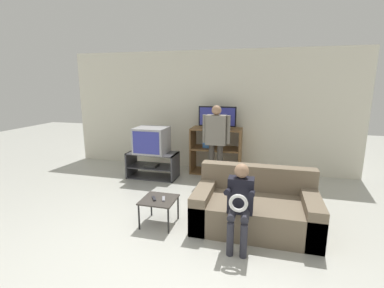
{
  "coord_description": "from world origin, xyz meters",
  "views": [
    {
      "loc": [
        1.26,
        -2.54,
        1.91
      ],
      "look_at": [
        0.08,
        1.91,
        0.9
      ],
      "focal_mm": 26.0,
      "sensor_mm": 36.0,
      "label": 1
    }
  ],
  "objects_px": {
    "tv_stand": "(153,165)",
    "media_shelf": "(216,150)",
    "television_main": "(152,140)",
    "remote_control_white": "(164,199)",
    "snack_table": "(159,202)",
    "couch": "(255,208)",
    "person_seated_child": "(240,200)",
    "person_standing_adult": "(216,137)",
    "television_flat": "(217,118)",
    "remote_control_black": "(154,199)"
  },
  "relations": [
    {
      "from": "person_standing_adult",
      "to": "remote_control_black",
      "type": "bearing_deg",
      "value": -105.21
    },
    {
      "from": "tv_stand",
      "to": "person_seated_child",
      "type": "bearing_deg",
      "value": -46.21
    },
    {
      "from": "person_standing_adult",
      "to": "person_seated_child",
      "type": "relative_size",
      "value": 1.51
    },
    {
      "from": "remote_control_white",
      "to": "person_standing_adult",
      "type": "height_order",
      "value": "person_standing_adult"
    },
    {
      "from": "remote_control_white",
      "to": "person_seated_child",
      "type": "distance_m",
      "value": 1.09
    },
    {
      "from": "television_flat",
      "to": "remote_control_black",
      "type": "distance_m",
      "value": 2.61
    },
    {
      "from": "remote_control_black",
      "to": "person_standing_adult",
      "type": "bearing_deg",
      "value": 43.05
    },
    {
      "from": "tv_stand",
      "to": "person_standing_adult",
      "type": "distance_m",
      "value": 1.45
    },
    {
      "from": "remote_control_black",
      "to": "person_seated_child",
      "type": "bearing_deg",
      "value": -42.1
    },
    {
      "from": "snack_table",
      "to": "couch",
      "type": "height_order",
      "value": "couch"
    },
    {
      "from": "tv_stand",
      "to": "person_standing_adult",
      "type": "height_order",
      "value": "person_standing_adult"
    },
    {
      "from": "television_flat",
      "to": "tv_stand",
      "type": "bearing_deg",
      "value": -153.62
    },
    {
      "from": "television_main",
      "to": "television_flat",
      "type": "distance_m",
      "value": 1.43
    },
    {
      "from": "snack_table",
      "to": "television_flat",
      "type": "bearing_deg",
      "value": 81.29
    },
    {
      "from": "tv_stand",
      "to": "media_shelf",
      "type": "relative_size",
      "value": 0.95
    },
    {
      "from": "television_flat",
      "to": "remote_control_black",
      "type": "xyz_separation_m",
      "value": [
        -0.43,
        -2.43,
        -0.82
      ]
    },
    {
      "from": "snack_table",
      "to": "media_shelf",
      "type": "bearing_deg",
      "value": 81.73
    },
    {
      "from": "television_main",
      "to": "snack_table",
      "type": "relative_size",
      "value": 1.36
    },
    {
      "from": "television_main",
      "to": "remote_control_white",
      "type": "relative_size",
      "value": 4.36
    },
    {
      "from": "television_main",
      "to": "couch",
      "type": "xyz_separation_m",
      "value": [
        2.14,
        -1.51,
        -0.52
      ]
    },
    {
      "from": "remote_control_black",
      "to": "person_standing_adult",
      "type": "relative_size",
      "value": 0.1
    },
    {
      "from": "tv_stand",
      "to": "television_flat",
      "type": "xyz_separation_m",
      "value": [
        1.22,
        0.6,
        0.94
      ]
    },
    {
      "from": "tv_stand",
      "to": "remote_control_black",
      "type": "height_order",
      "value": "tv_stand"
    },
    {
      "from": "television_main",
      "to": "person_seated_child",
      "type": "distance_m",
      "value": 2.85
    },
    {
      "from": "snack_table",
      "to": "person_standing_adult",
      "type": "xyz_separation_m",
      "value": [
        0.45,
        1.85,
        0.58
      ]
    },
    {
      "from": "remote_control_black",
      "to": "remote_control_white",
      "type": "xyz_separation_m",
      "value": [
        0.13,
        0.02,
        0.0
      ]
    },
    {
      "from": "television_flat",
      "to": "person_standing_adult",
      "type": "xyz_separation_m",
      "value": [
        0.08,
        -0.56,
        -0.29
      ]
    },
    {
      "from": "television_flat",
      "to": "person_seated_child",
      "type": "distance_m",
      "value": 2.82
    },
    {
      "from": "snack_table",
      "to": "person_seated_child",
      "type": "bearing_deg",
      "value": -12.15
    },
    {
      "from": "television_main",
      "to": "couch",
      "type": "distance_m",
      "value": 2.67
    },
    {
      "from": "media_shelf",
      "to": "television_flat",
      "type": "bearing_deg",
      "value": -35.92
    },
    {
      "from": "person_seated_child",
      "to": "television_flat",
      "type": "bearing_deg",
      "value": 105.6
    },
    {
      "from": "tv_stand",
      "to": "media_shelf",
      "type": "bearing_deg",
      "value": 27.18
    },
    {
      "from": "remote_control_black",
      "to": "remote_control_white",
      "type": "distance_m",
      "value": 0.13
    },
    {
      "from": "tv_stand",
      "to": "snack_table",
      "type": "xyz_separation_m",
      "value": [
        0.85,
        -1.81,
        0.07
      ]
    },
    {
      "from": "television_main",
      "to": "person_standing_adult",
      "type": "relative_size",
      "value": 0.42
    },
    {
      "from": "media_shelf",
      "to": "couch",
      "type": "relative_size",
      "value": 0.66
    },
    {
      "from": "television_main",
      "to": "remote_control_white",
      "type": "bearing_deg",
      "value": -62.86
    },
    {
      "from": "television_main",
      "to": "couch",
      "type": "bearing_deg",
      "value": -35.31
    },
    {
      "from": "remote_control_black",
      "to": "person_standing_adult",
      "type": "xyz_separation_m",
      "value": [
        0.51,
        1.88,
        0.53
      ]
    },
    {
      "from": "media_shelf",
      "to": "remote_control_black",
      "type": "xyz_separation_m",
      "value": [
        -0.41,
        -2.45,
        -0.12
      ]
    },
    {
      "from": "media_shelf",
      "to": "person_standing_adult",
      "type": "xyz_separation_m",
      "value": [
        0.1,
        -0.57,
        0.41
      ]
    },
    {
      "from": "tv_stand",
      "to": "media_shelf",
      "type": "xyz_separation_m",
      "value": [
        1.2,
        0.62,
        0.25
      ]
    },
    {
      "from": "couch",
      "to": "remote_control_white",
      "type": "bearing_deg",
      "value": -166.02
    },
    {
      "from": "couch",
      "to": "television_main",
      "type": "bearing_deg",
      "value": 144.69
    },
    {
      "from": "snack_table",
      "to": "remote_control_white",
      "type": "xyz_separation_m",
      "value": [
        0.07,
        -0.0,
        0.05
      ]
    },
    {
      "from": "television_main",
      "to": "couch",
      "type": "relative_size",
      "value": 0.39
    },
    {
      "from": "couch",
      "to": "person_standing_adult",
      "type": "bearing_deg",
      "value": 117.96
    },
    {
      "from": "person_standing_adult",
      "to": "tv_stand",
      "type": "bearing_deg",
      "value": -177.81
    },
    {
      "from": "television_flat",
      "to": "couch",
      "type": "xyz_separation_m",
      "value": [
        0.91,
        -2.11,
        -0.94
      ]
    }
  ]
}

